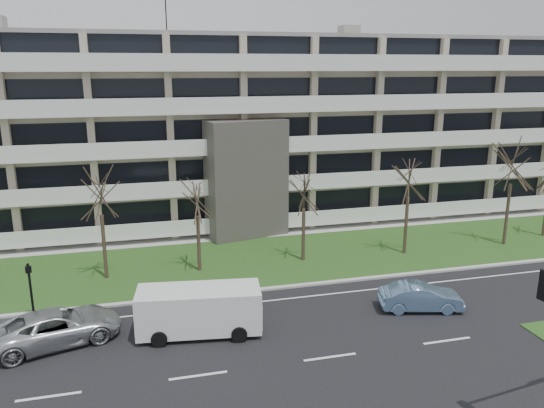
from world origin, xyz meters
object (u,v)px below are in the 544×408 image
object	(u,v)px
white_van	(201,307)
blue_sedan	(421,297)
pedestrian_signal	(30,284)
silver_pickup	(57,327)

from	to	relation	value
white_van	blue_sedan	bearing A→B (deg)	5.74
blue_sedan	pedestrian_signal	xyz separation A→B (m)	(-20.15, 3.89, 1.27)
blue_sedan	pedestrian_signal	world-z (taller)	pedestrian_signal
pedestrian_signal	blue_sedan	bearing A→B (deg)	-24.79
white_van	pedestrian_signal	size ratio (longest dim) A/B	1.99
blue_sedan	white_van	distance (m)	11.87
silver_pickup	white_van	distance (m)	6.84
silver_pickup	blue_sedan	distance (m)	18.66
blue_sedan	white_van	bearing A→B (deg)	101.98
silver_pickup	pedestrian_signal	xyz separation A→B (m)	(-1.52, 2.79, 1.18)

